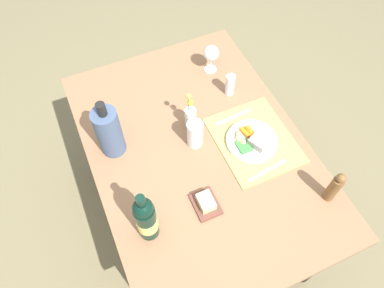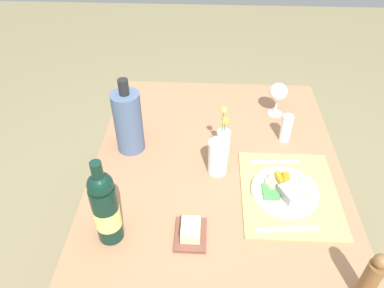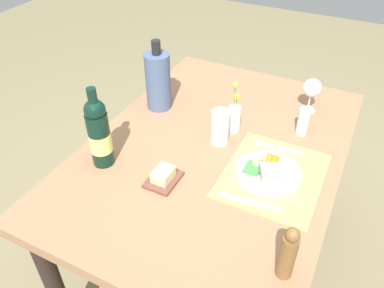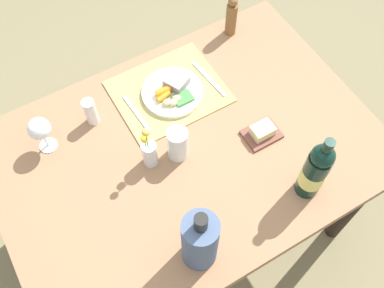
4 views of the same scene
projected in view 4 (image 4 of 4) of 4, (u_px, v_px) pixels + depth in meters
ground_plane at (189, 223)px, 2.27m from camera, size 8.00×8.00×0.00m
dining_table at (188, 161)px, 1.68m from camera, size 1.35×0.95×0.77m
placemat at (169, 92)px, 1.72m from camera, size 0.41×0.34×0.01m
dinner_plate at (173, 91)px, 1.70m from camera, size 0.23×0.23×0.06m
fork at (209, 79)px, 1.75m from camera, size 0.04×0.21×0.00m
knife at (137, 113)px, 1.67m from camera, size 0.03×0.19×0.00m
butter_dish at (262, 132)px, 1.61m from camera, size 0.13×0.10×0.05m
flower_vase at (149, 152)px, 1.51m from camera, size 0.05×0.05×0.22m
wine_bottle at (315, 171)px, 1.41m from camera, size 0.08×0.08×0.31m
pepper_mill at (231, 16)px, 1.80m from camera, size 0.05×0.05×0.19m
water_tumbler at (177, 145)px, 1.54m from camera, size 0.07×0.07×0.14m
wine_glass at (39, 129)px, 1.51m from camera, size 0.08×0.08×0.16m
salt_shaker at (91, 112)px, 1.61m from camera, size 0.05×0.05×0.12m
cooler_bottle at (200, 241)px, 1.30m from camera, size 0.11×0.11×0.31m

